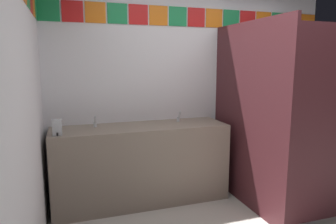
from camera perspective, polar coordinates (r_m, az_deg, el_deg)
wall_back at (r=3.95m, az=4.83°, el=5.00°), size 3.62×0.09×2.59m
wall_side at (r=2.06m, az=-26.36°, el=0.04°), size 0.09×3.12×2.59m
vanity_counter at (r=3.57m, az=-5.00°, el=-9.40°), size 1.95×0.57×0.88m
faucet_left at (r=3.46m, az=-13.36°, el=-1.93°), size 0.04×0.10×0.14m
faucet_right at (r=3.67m, az=2.00°, el=-1.03°), size 0.04×0.10×0.14m
soap_dispenser at (r=3.19m, az=-19.90°, el=-2.69°), size 0.09×0.09×0.16m
stall_divider at (r=3.36m, az=19.17°, el=-1.26°), size 0.92×1.42×2.02m
toilet at (r=4.15m, az=17.84°, el=-9.27°), size 0.39×0.49×0.74m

